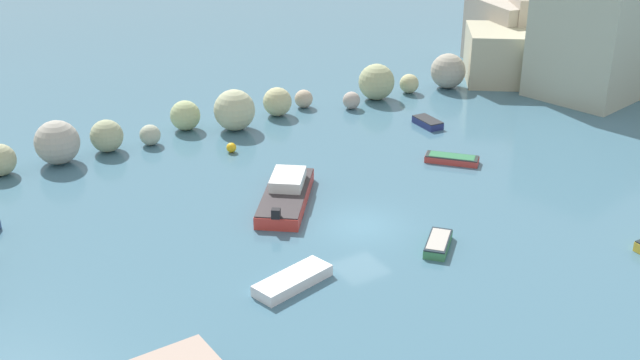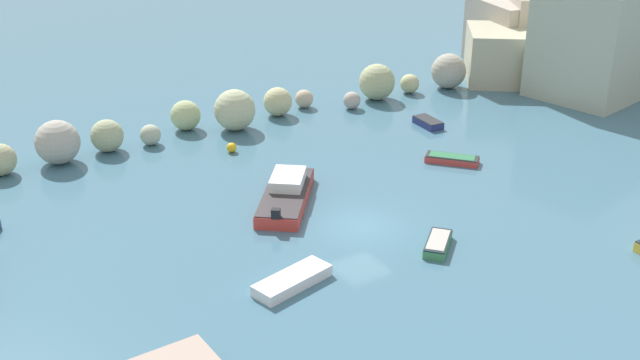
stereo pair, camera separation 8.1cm
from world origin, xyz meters
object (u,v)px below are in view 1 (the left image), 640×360
(moored_boat_0, at_px, (438,243))
(moored_boat_4, at_px, (286,193))
(moored_boat_6, at_px, (293,280))
(moored_boat_1, at_px, (452,159))
(channel_buoy, at_px, (231,148))
(moored_boat_3, at_px, (428,122))

(moored_boat_0, distance_m, moored_boat_4, 9.07)
(moored_boat_0, xyz_separation_m, moored_boat_6, (-7.64, 0.67, 0.00))
(moored_boat_1, distance_m, moored_boat_4, 11.17)
(moored_boat_1, relative_size, moored_boat_4, 0.47)
(moored_boat_0, distance_m, moored_boat_1, 10.76)
(moored_boat_6, bearing_deg, channel_buoy, 59.93)
(moored_boat_1, distance_m, moored_boat_6, 16.64)
(channel_buoy, xyz_separation_m, moored_boat_3, (13.33, -2.62, -0.06))
(moored_boat_1, bearing_deg, moored_boat_4, 45.90)
(moored_boat_3, distance_m, moored_boat_6, 21.90)
(moored_boat_3, bearing_deg, channel_buoy, -97.87)
(moored_boat_4, bearing_deg, moored_boat_0, -117.60)
(moored_boat_4, bearing_deg, moored_boat_6, -169.25)
(moored_boat_0, xyz_separation_m, moored_boat_1, (7.39, 7.82, -0.02))
(moored_boat_4, relative_size, moored_boat_6, 1.64)
(moored_boat_0, height_order, moored_boat_4, moored_boat_4)
(channel_buoy, bearing_deg, moored_boat_3, -11.13)
(moored_boat_3, bearing_deg, moored_boat_6, -50.71)
(channel_buoy, distance_m, moored_boat_6, 16.11)
(moored_boat_0, height_order, moored_boat_3, moored_boat_3)
(channel_buoy, relative_size, moored_boat_0, 0.24)
(moored_boat_6, bearing_deg, moored_boat_0, -19.27)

